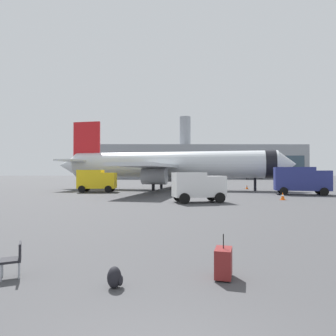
# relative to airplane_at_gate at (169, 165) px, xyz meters

# --- Properties ---
(airplane_at_gate) EXTENTS (35.49, 32.27, 10.50)m
(airplane_at_gate) POSITION_rel_airplane_at_gate_xyz_m (0.00, 0.00, 0.00)
(airplane_at_gate) COLOR silver
(airplane_at_gate) RESTS_ON ground
(airplane_taxiing) EXTENTS (21.85, 23.83, 7.29)m
(airplane_taxiing) POSITION_rel_airplane_at_gate_xyz_m (30.18, 65.13, -1.12)
(airplane_taxiing) COLOR silver
(airplane_taxiing) RESTS_ON ground
(service_truck) EXTENTS (4.83, 2.58, 2.90)m
(service_truck) POSITION_rel_airplane_at_gate_xyz_m (-9.51, -5.13, -2.05)
(service_truck) COLOR yellow
(service_truck) RESTS_ON ground
(fuel_truck) EXTENTS (6.41, 3.90, 3.20)m
(fuel_truck) POSITION_rel_airplane_at_gate_xyz_m (15.20, -9.60, -1.88)
(fuel_truck) COLOR navy
(fuel_truck) RESTS_ON ground
(cargo_van) EXTENTS (4.70, 3.04, 2.60)m
(cargo_van) POSITION_rel_airplane_at_gate_xyz_m (2.28, -18.34, -2.21)
(cargo_van) COLOR white
(cargo_van) RESTS_ON ground
(safety_cone_near) EXTENTS (0.44, 0.44, 0.73)m
(safety_cone_near) POSITION_rel_airplane_at_gate_xyz_m (-11.01, 4.62, -3.30)
(safety_cone_near) COLOR #F2590C
(safety_cone_near) RESTS_ON ground
(safety_cone_mid) EXTENTS (0.44, 0.44, 0.74)m
(safety_cone_mid) POSITION_rel_airplane_at_gate_xyz_m (10.51, -16.14, -3.29)
(safety_cone_mid) COLOR #F2590C
(safety_cone_mid) RESTS_ON ground
(safety_cone_far) EXTENTS (0.44, 0.44, 0.63)m
(safety_cone_far) POSITION_rel_airplane_at_gate_xyz_m (11.97, 1.61, -3.34)
(safety_cone_far) COLOR #F2590C
(safety_cone_far) RESTS_ON ground
(rolling_suitcase) EXTENTS (0.56, 0.72, 1.10)m
(rolling_suitcase) POSITION_rel_airplane_at_gate_xyz_m (0.91, -36.83, -3.27)
(rolling_suitcase) COLOR maroon
(rolling_suitcase) RESTS_ON ground
(traveller_backpack) EXTENTS (0.36, 0.40, 0.48)m
(traveller_backpack) POSITION_rel_airplane_at_gate_xyz_m (-1.69, -37.42, -3.42)
(traveller_backpack) COLOR black
(traveller_backpack) RESTS_ON ground
(gate_chair) EXTENTS (0.63, 0.63, 0.86)m
(gate_chair) POSITION_rel_airplane_at_gate_xyz_m (-4.33, -36.73, -3.16)
(gate_chair) COLOR black
(gate_chair) RESTS_ON ground
(terminal_building) EXTENTS (77.65, 20.94, 24.80)m
(terminal_building) POSITION_rel_airplane_at_gate_xyz_m (13.74, 76.12, 2.88)
(terminal_building) COLOR gray
(terminal_building) RESTS_ON ground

